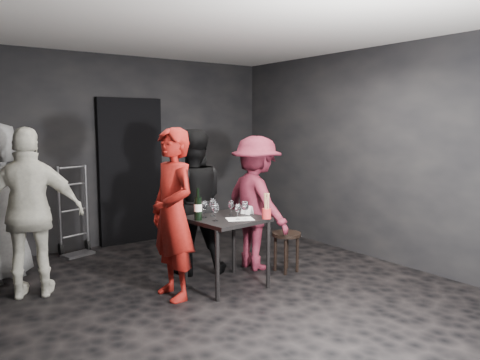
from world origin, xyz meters
TOP-DOWN VIEW (x-y plane):
  - floor at (0.00, 0.00)m, footprint 4.50×5.00m
  - ceiling at (0.00, 0.00)m, footprint 4.50×5.00m
  - wall_back at (0.00, 2.50)m, footprint 4.50×0.04m
  - wall_front at (0.00, -2.50)m, footprint 4.50×0.04m
  - wall_right at (2.25, 0.00)m, footprint 0.04×5.00m
  - doorway at (0.00, 2.44)m, footprint 0.95×0.10m
  - wallbox_upper at (0.85, 2.45)m, footprint 0.12×0.06m
  - wallbox_lower at (1.05, 2.45)m, footprint 0.10×0.06m
  - hand_truck at (-0.87, 2.27)m, footprint 0.40×0.34m
  - tasting_table at (0.09, 0.09)m, footprint 0.72×0.72m
  - stool at (0.93, 0.08)m, footprint 0.34×0.34m
  - server_red at (-0.52, 0.12)m, footprint 0.48×0.72m
  - woman_black at (0.03, 0.71)m, footprint 1.03×0.82m
  - man_maroon at (0.74, 0.41)m, footprint 0.52×1.10m
  - bystander_cream at (-1.66, 0.98)m, footprint 1.27×0.92m
  - tasting_mat at (0.15, -0.08)m, footprint 0.33×0.28m
  - wine_glass_a at (-0.11, -0.01)m, footprint 0.09×0.09m
  - wine_glass_b at (-0.10, 0.21)m, footprint 0.10×0.10m
  - wine_glass_c at (0.02, 0.23)m, footprint 0.08×0.08m
  - wine_glass_d at (0.12, -0.08)m, footprint 0.07×0.07m
  - wine_glass_e at (0.19, -0.12)m, footprint 0.09×0.09m
  - wine_glass_f at (0.19, 0.14)m, footprint 0.07×0.07m
  - wine_bottle at (-0.22, 0.15)m, footprint 0.08×0.08m
  - breadstick_cup at (0.40, -0.21)m, footprint 0.09×0.09m
  - reserved_card at (0.36, 0.09)m, footprint 0.10×0.14m

SIDE VIEW (x-z plane):
  - floor at x=0.00m, z-range -0.01..0.01m
  - hand_truck at x=-0.87m, z-range -0.38..0.81m
  - stool at x=0.93m, z-range 0.14..0.61m
  - tasting_table at x=0.09m, z-range 0.28..1.03m
  - tasting_mat at x=0.15m, z-range 0.75..0.75m
  - reserved_card at x=0.36m, z-range 0.75..0.85m
  - wine_glass_f at x=0.19m, z-range 0.75..0.93m
  - wine_glass_d at x=0.12m, z-range 0.75..0.93m
  - man_maroon at x=0.74m, z-range 0.00..1.69m
  - wine_glass_b at x=-0.10m, z-range 0.75..0.95m
  - wine_glass_a at x=-0.11m, z-range 0.75..0.96m
  - wine_glass_c at x=0.02m, z-range 0.75..0.96m
  - wine_glass_e at x=0.19m, z-range 0.75..0.96m
  - wine_bottle at x=-0.22m, z-range 0.71..1.04m
  - breadstick_cup at x=0.40m, z-range 0.74..1.03m
  - woman_black at x=0.03m, z-range 0.00..1.87m
  - server_red at x=-0.52m, z-range 0.00..1.94m
  - bystander_cream at x=-1.66m, z-range 0.00..1.95m
  - doorway at x=0.00m, z-range 0.00..2.10m
  - wall_back at x=0.00m, z-range 0.00..2.70m
  - wall_front at x=0.00m, z-range 0.00..2.70m
  - wall_right at x=2.25m, z-range 0.00..2.70m
  - wallbox_lower at x=1.05m, z-range 1.33..1.47m
  - wallbox_upper at x=0.85m, z-range 1.39..1.51m
  - ceiling at x=0.00m, z-range 2.69..2.71m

